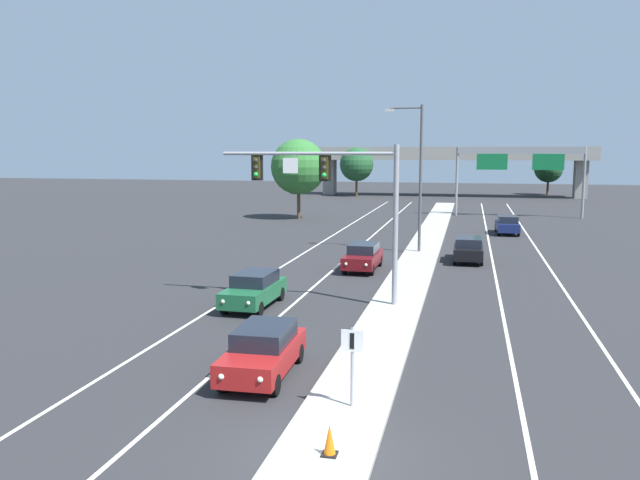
# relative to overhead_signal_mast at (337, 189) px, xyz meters

# --- Properties ---
(ground_plane) EXTENTS (260.00, 260.00, 0.00)m
(ground_plane) POSITION_rel_overhead_signal_mast_xyz_m (2.73, -14.61, -5.37)
(ground_plane) COLOR #28282B
(median_island) EXTENTS (2.40, 110.00, 0.15)m
(median_island) POSITION_rel_overhead_signal_mast_xyz_m (2.73, 3.39, -5.30)
(median_island) COLOR #9E9B93
(median_island) RESTS_ON ground
(lane_stripe_oncoming_center) EXTENTS (0.14, 100.00, 0.01)m
(lane_stripe_oncoming_center) POSITION_rel_overhead_signal_mast_xyz_m (-1.97, 10.39, -5.37)
(lane_stripe_oncoming_center) COLOR silver
(lane_stripe_oncoming_center) RESTS_ON ground
(lane_stripe_receding_center) EXTENTS (0.14, 100.00, 0.01)m
(lane_stripe_receding_center) POSITION_rel_overhead_signal_mast_xyz_m (7.43, 10.39, -5.37)
(lane_stripe_receding_center) COLOR silver
(lane_stripe_receding_center) RESTS_ON ground
(edge_stripe_left) EXTENTS (0.14, 100.00, 0.01)m
(edge_stripe_left) POSITION_rel_overhead_signal_mast_xyz_m (-5.27, 10.39, -5.37)
(edge_stripe_left) COLOR silver
(edge_stripe_left) RESTS_ON ground
(edge_stripe_right) EXTENTS (0.14, 100.00, 0.01)m
(edge_stripe_right) POSITION_rel_overhead_signal_mast_xyz_m (10.73, 10.39, -5.37)
(edge_stripe_right) COLOR silver
(edge_stripe_right) RESTS_ON ground
(overhead_signal_mast) EXTENTS (8.24, 0.44, 7.20)m
(overhead_signal_mast) POSITION_rel_overhead_signal_mast_xyz_m (0.00, 0.00, 0.00)
(overhead_signal_mast) COLOR gray
(overhead_signal_mast) RESTS_ON median_island
(median_sign_post) EXTENTS (0.60, 0.10, 2.20)m
(median_sign_post) POSITION_rel_overhead_signal_mast_xyz_m (2.89, -11.94, -3.79)
(median_sign_post) COLOR gray
(median_sign_post) RESTS_ON median_island
(street_lamp_median) EXTENTS (2.58, 0.28, 10.00)m
(street_lamp_median) POSITION_rel_overhead_signal_mast_xyz_m (2.33, 15.78, 0.42)
(street_lamp_median) COLOR #4C4C51
(street_lamp_median) RESTS_ON median_island
(car_oncoming_red) EXTENTS (1.93, 4.51, 1.58)m
(car_oncoming_red) POSITION_rel_overhead_signal_mast_xyz_m (-0.34, -9.82, -4.55)
(car_oncoming_red) COLOR maroon
(car_oncoming_red) RESTS_ON ground
(car_oncoming_green) EXTENTS (1.89, 4.50, 1.58)m
(car_oncoming_green) POSITION_rel_overhead_signal_mast_xyz_m (-3.60, -1.31, -4.55)
(car_oncoming_green) COLOR #195633
(car_oncoming_green) RESTS_ON ground
(car_oncoming_darkred) EXTENTS (1.87, 4.49, 1.58)m
(car_oncoming_darkred) POSITION_rel_overhead_signal_mast_xyz_m (-0.24, 8.77, -4.55)
(car_oncoming_darkred) COLOR #5B0F14
(car_oncoming_darkred) RESTS_ON ground
(car_receding_black) EXTENTS (1.83, 4.48, 1.58)m
(car_receding_black) POSITION_rel_overhead_signal_mast_xyz_m (5.89, 13.21, -4.55)
(car_receding_black) COLOR black
(car_receding_black) RESTS_ON ground
(car_receding_navy) EXTENTS (1.90, 4.50, 1.58)m
(car_receding_navy) POSITION_rel_overhead_signal_mast_xyz_m (9.07, 28.02, -4.55)
(car_receding_navy) COLOR #141E4C
(car_receding_navy) RESTS_ON ground
(traffic_cone_median_nose) EXTENTS (0.36, 0.36, 0.74)m
(traffic_cone_median_nose) POSITION_rel_overhead_signal_mast_xyz_m (2.91, -14.84, -4.86)
(traffic_cone_median_nose) COLOR black
(traffic_cone_median_nose) RESTS_ON median_island
(highway_sign_gantry) EXTENTS (13.28, 0.42, 7.50)m
(highway_sign_gantry) POSITION_rel_overhead_signal_mast_xyz_m (10.93, 42.86, 0.79)
(highway_sign_gantry) COLOR gray
(highway_sign_gantry) RESTS_ON ground
(overpass_bridge) EXTENTS (42.40, 6.40, 7.65)m
(overpass_bridge) POSITION_rel_overhead_signal_mast_xyz_m (2.73, 73.36, 0.41)
(overpass_bridge) COLOR gray
(overpass_bridge) RESTS_ON ground
(tree_far_left_c) EXTENTS (5.23, 5.23, 7.57)m
(tree_far_left_c) POSITION_rel_overhead_signal_mast_xyz_m (-11.40, 69.84, -0.43)
(tree_far_left_c) COLOR #4C3823
(tree_far_left_c) RESTS_ON ground
(tree_far_left_a) EXTENTS (5.73, 5.73, 8.29)m
(tree_far_left_a) POSITION_rel_overhead_signal_mast_xyz_m (-11.45, 35.53, 0.04)
(tree_far_left_a) COLOR #4C3823
(tree_far_left_a) RESTS_ON ground
(tree_far_right_c) EXTENTS (4.49, 4.49, 6.49)m
(tree_far_right_c) POSITION_rel_overhead_signal_mast_xyz_m (18.03, 79.76, -1.13)
(tree_far_right_c) COLOR #4C3823
(tree_far_right_c) RESTS_ON ground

